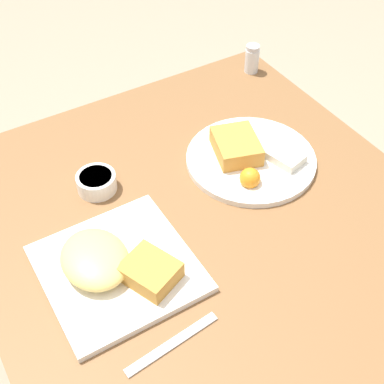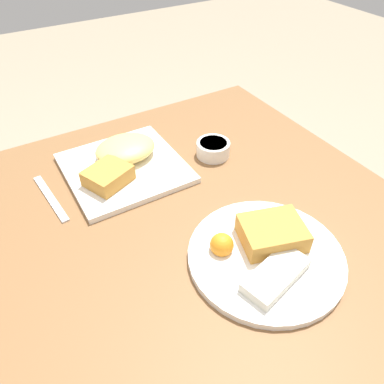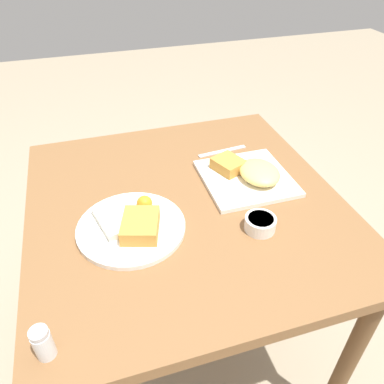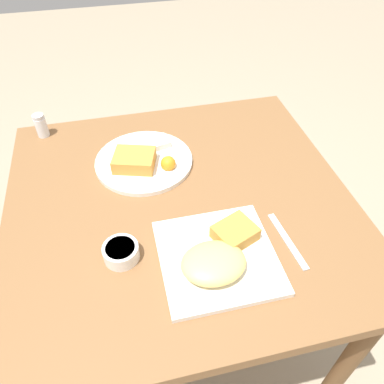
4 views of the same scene
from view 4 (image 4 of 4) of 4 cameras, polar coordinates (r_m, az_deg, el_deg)
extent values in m
plane|color=gray|center=(1.65, -1.20, -20.22)|extent=(8.00, 8.00, 0.00)
cube|color=brown|center=(1.02, -1.82, -1.80)|extent=(0.92, 0.89, 0.04)
cylinder|color=brown|center=(1.28, 22.25, -23.38)|extent=(0.05, 0.05, 0.74)
cylinder|color=brown|center=(1.58, -18.83, -3.90)|extent=(0.05, 0.05, 0.74)
cylinder|color=brown|center=(1.64, 9.43, 0.68)|extent=(0.05, 0.05, 0.74)
cube|color=white|center=(0.88, 3.91, -9.84)|extent=(0.26, 0.26, 0.01)
ellipsoid|color=#EFCC6B|center=(0.83, 3.30, -10.74)|extent=(0.15, 0.12, 0.04)
cube|color=#C68938|center=(0.89, 6.56, -6.22)|extent=(0.12, 0.11, 0.04)
cylinder|color=white|center=(1.12, -7.32, 4.67)|extent=(0.29, 0.29, 0.01)
cube|color=#C68938|center=(1.09, -8.79, 4.82)|extent=(0.14, 0.12, 0.04)
cube|color=beige|center=(1.15, -6.68, 7.03)|extent=(0.14, 0.09, 0.02)
sphere|color=orange|center=(1.07, -3.65, 4.35)|extent=(0.04, 0.04, 0.04)
cylinder|color=white|center=(0.88, -10.76, -9.01)|extent=(0.08, 0.08, 0.04)
cylinder|color=beige|center=(0.87, -10.90, -8.35)|extent=(0.07, 0.07, 0.00)
cylinder|color=white|center=(1.30, -21.96, 9.18)|extent=(0.04, 0.04, 0.06)
cylinder|color=white|center=(1.31, -21.79, 8.67)|extent=(0.03, 0.03, 0.04)
cylinder|color=silver|center=(1.28, -22.42, 10.56)|extent=(0.04, 0.04, 0.01)
cube|color=silver|center=(0.94, 14.33, -7.17)|extent=(0.03, 0.18, 0.00)
camera|label=1|loc=(0.80, 67.44, 27.96)|focal=50.00mm
camera|label=2|loc=(1.25, 6.80, 36.36)|focal=35.00mm
camera|label=3|loc=(1.15, -57.72, 25.61)|focal=35.00mm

